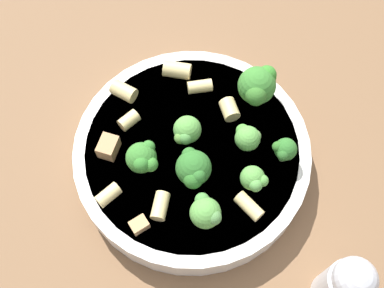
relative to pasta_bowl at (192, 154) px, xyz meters
name	(u,v)px	position (x,y,z in m)	size (l,w,h in m)	color
ground_plane	(192,162)	(0.00, 0.00, -0.02)	(2.00, 2.00, 0.00)	brown
pasta_bowl	(192,154)	(0.00, 0.00, 0.00)	(0.24, 0.24, 0.04)	silver
broccoli_floret_0	(258,85)	(0.07, -0.06, 0.04)	(0.05, 0.04, 0.05)	#93B766
broccoli_floret_1	(254,179)	(-0.03, -0.06, 0.03)	(0.03, 0.03, 0.03)	#84AD60
broccoli_floret_2	(142,159)	(-0.03, 0.04, 0.04)	(0.03, 0.03, 0.04)	#93B766
broccoli_floret_3	(247,138)	(0.01, -0.05, 0.03)	(0.03, 0.03, 0.03)	#9EC175
broccoli_floret_4	(194,169)	(-0.03, -0.01, 0.04)	(0.04, 0.03, 0.04)	#84AD60
broccoli_floret_5	(285,150)	(0.00, -0.09, 0.04)	(0.03, 0.02, 0.03)	#84AD60
broccoli_floret_6	(206,212)	(-0.07, -0.02, 0.03)	(0.03, 0.03, 0.03)	#93B766
broccoli_floret_7	(187,130)	(0.01, 0.01, 0.03)	(0.03, 0.03, 0.03)	#84AD60
rigatoni_0	(177,70)	(0.09, 0.03, 0.02)	(0.02, 0.02, 0.03)	#E0C67F
rigatoni_1	(203,87)	(0.07, 0.00, 0.02)	(0.01, 0.01, 0.03)	#E0C67F
rigatoni_2	(249,206)	(-0.06, -0.06, 0.02)	(0.01, 0.01, 0.03)	#E0C67F
rigatoni_3	(129,120)	(0.02, 0.07, 0.02)	(0.01, 0.01, 0.02)	#E0C67F
rigatoni_4	(229,109)	(0.05, -0.03, 0.02)	(0.02, 0.02, 0.02)	#E0C67F
rigatoni_5	(124,91)	(0.05, 0.08, 0.02)	(0.02, 0.02, 0.03)	#E0C67F
rigatoni_6	(108,195)	(-0.06, 0.07, 0.02)	(0.01, 0.01, 0.02)	#E0C67F
rigatoni_7	(160,206)	(-0.07, 0.02, 0.02)	(0.01, 0.01, 0.03)	#E0C67F
chicken_chunk_0	(108,147)	(-0.01, 0.08, 0.02)	(0.02, 0.02, 0.02)	#A87A4C
chicken_chunk_1	(139,225)	(-0.09, 0.04, 0.02)	(0.02, 0.01, 0.01)	tan
pepper_shaker	(345,285)	(-0.12, -0.15, 0.03)	(0.04, 0.04, 0.09)	silver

